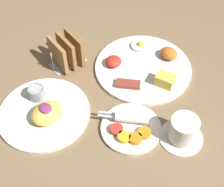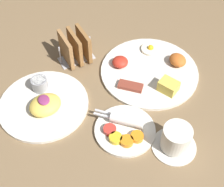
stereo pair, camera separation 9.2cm
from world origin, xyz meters
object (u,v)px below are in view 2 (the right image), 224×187
object	(u,v)px
toast_rack	(75,48)
coffee_cup	(176,139)
plate_breakfast	(151,70)
plate_condiments	(125,129)
plate_foreground	(44,103)

from	to	relation	value
toast_rack	coffee_cup	xyz separation A→B (m)	(0.44, 0.09, -0.01)
plate_breakfast	toast_rack	xyz separation A→B (m)	(-0.17, -0.19, 0.04)
plate_condiments	toast_rack	xyz separation A→B (m)	(-0.33, -0.00, 0.04)
plate_foreground	plate_condiments	bearing A→B (deg)	41.01
plate_foreground	toast_rack	bearing A→B (deg)	130.28
toast_rack	plate_breakfast	bearing A→B (deg)	46.87
toast_rack	plate_condiments	bearing A→B (deg)	0.06
plate_condiments	plate_foreground	world-z (taller)	plate_foreground
toast_rack	coffee_cup	distance (m)	0.45
plate_breakfast	coffee_cup	bearing A→B (deg)	-19.62
toast_rack	plate_foreground	bearing A→B (deg)	-49.72
plate_foreground	coffee_cup	bearing A→B (deg)	41.10
plate_condiments	toast_rack	distance (m)	0.33
plate_condiments	plate_foreground	xyz separation A→B (m)	(-0.19, -0.17, 0.00)
coffee_cup	plate_condiments	bearing A→B (deg)	-138.74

